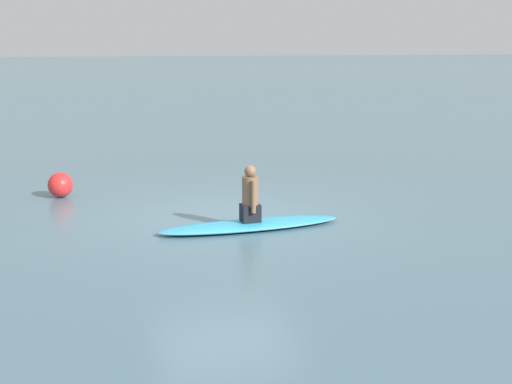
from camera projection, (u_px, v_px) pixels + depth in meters
name	position (u px, v px, depth m)	size (l,w,h in m)	color
ground_plane	(225.00, 217.00, 11.63)	(400.00, 400.00, 0.00)	slate
surfboard	(250.00, 225.00, 10.90)	(3.09, 0.70, 0.12)	#339EC6
person_paddler	(250.00, 196.00, 10.79)	(0.41, 0.32, 0.93)	black
buoy_marker	(60.00, 185.00, 13.14)	(0.49, 0.49, 0.49)	red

